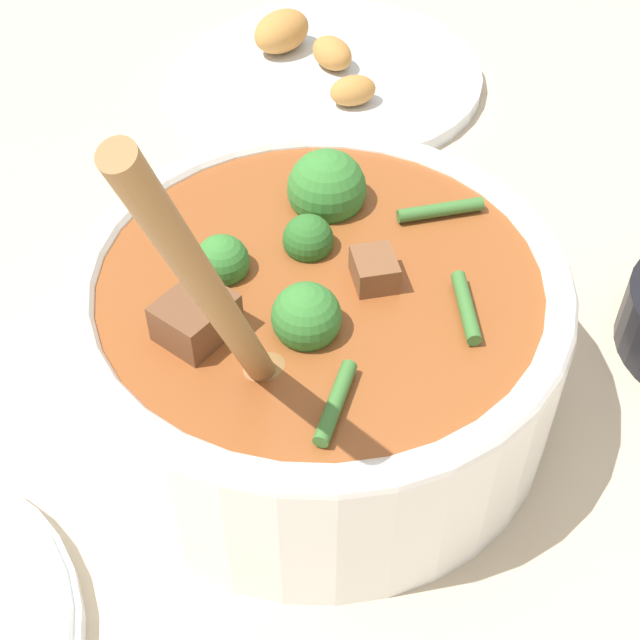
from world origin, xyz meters
The scene contains 3 objects.
ground_plane centered at (0.00, 0.00, 0.00)m, with size 4.00×4.00×0.00m, color #C6B293.
stew_bowl centered at (0.00, 0.00, 0.06)m, with size 0.25×0.25×0.25m.
food_plate centered at (-0.20, -0.26, 0.01)m, with size 0.24×0.24×0.04m.
Camera 1 is at (0.19, 0.25, 0.39)m, focal length 50.00 mm.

